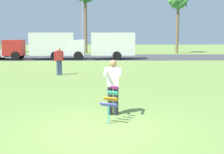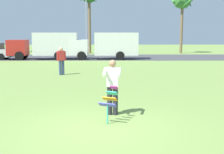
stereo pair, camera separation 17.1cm
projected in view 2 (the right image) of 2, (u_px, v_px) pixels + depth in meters
The scene contains 9 objects.
ground_plane at pixel (98, 129), 7.82m from camera, with size 120.00×120.00×0.00m, color olive.
road_strip at pixel (105, 57), 31.44m from camera, with size 120.00×8.00×0.01m, color #424247.
person_kite_flyer at pixel (112, 85), 9.07m from camera, with size 0.58×0.68×1.73m.
kite_held at pixel (110, 100), 8.33m from camera, with size 0.58×0.72×1.03m.
parked_truck_red_cab at pixel (47, 45), 28.77m from camera, with size 6.77×2.29×2.62m.
parked_truck_white_box at pixel (108, 45), 28.86m from camera, with size 6.72×2.16×2.62m.
palm_tree_centre_far at pixel (182, 3), 36.76m from camera, with size 2.58×2.71×7.69m.
streetlight_pole at pixel (87, 21), 35.98m from camera, with size 0.24×1.65×7.00m.
person_walker_far at pixel (61, 60), 17.93m from camera, with size 0.53×0.35×1.73m.
Camera 2 is at (0.27, -7.53, 2.53)m, focal length 46.97 mm.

